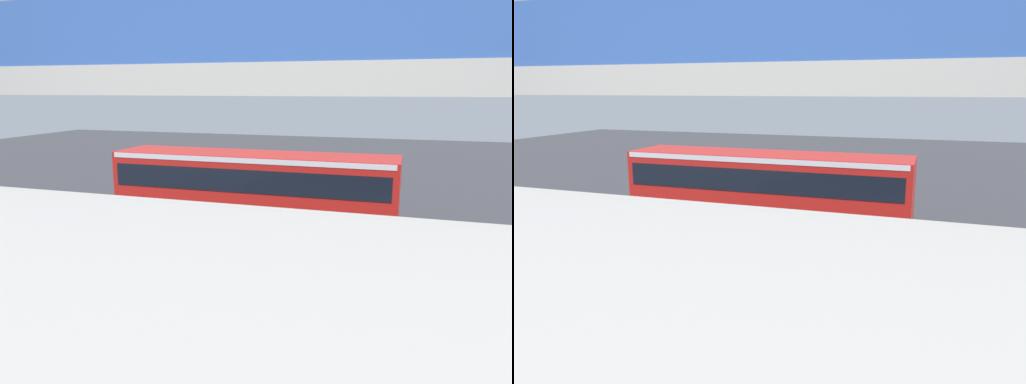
# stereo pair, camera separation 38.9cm
# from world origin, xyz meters

# --- Properties ---
(ground) EXTENTS (80.00, 80.00, 0.00)m
(ground) POSITION_xyz_m (0.00, 0.00, 0.00)
(ground) COLOR #38383D
(city_bus) EXTENTS (11.54, 2.85, 3.15)m
(city_bus) POSITION_xyz_m (0.54, 0.05, 1.88)
(city_bus) COLOR red
(city_bus) RESTS_ON ground
(pedestrian) EXTENTS (0.38, 0.38, 1.79)m
(pedestrian) POSITION_xyz_m (1.36, 4.84, 0.89)
(pedestrian) COLOR #2D2D38
(pedestrian) RESTS_ON ground
(lane_dash_leftmost) EXTENTS (2.00, 0.20, 0.01)m
(lane_dash_leftmost) POSITION_xyz_m (-6.00, -2.65, 0.00)
(lane_dash_leftmost) COLOR silver
(lane_dash_leftmost) RESTS_ON ground
(lane_dash_left) EXTENTS (2.00, 0.20, 0.01)m
(lane_dash_left) POSITION_xyz_m (-2.00, -2.65, 0.00)
(lane_dash_left) COLOR silver
(lane_dash_left) RESTS_ON ground
(lane_dash_centre) EXTENTS (2.00, 0.20, 0.01)m
(lane_dash_centre) POSITION_xyz_m (2.00, -2.65, 0.00)
(lane_dash_centre) COLOR silver
(lane_dash_centre) RESTS_ON ground
(lane_dash_right) EXTENTS (2.00, 0.20, 0.01)m
(lane_dash_right) POSITION_xyz_m (6.00, -2.65, 0.00)
(lane_dash_right) COLOR silver
(lane_dash_right) RESTS_ON ground
(pedestrian_overpass) EXTENTS (25.42, 2.60, 7.19)m
(pedestrian_overpass) POSITION_xyz_m (0.00, 10.07, 5.32)
(pedestrian_overpass) COLOR #B2ADA5
(pedestrian_overpass) RESTS_ON ground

